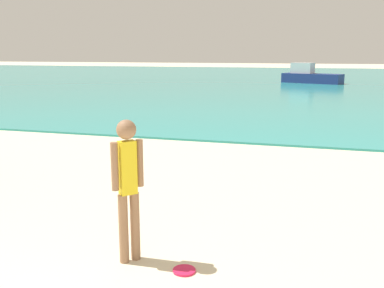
{
  "coord_description": "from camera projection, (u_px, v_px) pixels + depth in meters",
  "views": [
    {
      "loc": [
        2.14,
        -1.06,
        2.44
      ],
      "look_at": [
        0.03,
        6.24,
        0.83
      ],
      "focal_mm": 40.64,
      "sensor_mm": 36.0,
      "label": 1
    }
  ],
  "objects": [
    {
      "name": "boat_far",
      "position": [
        310.0,
        76.0,
        34.45
      ],
      "size": [
        4.85,
        3.02,
        1.57
      ],
      "rotation": [
        0.0,
        0.0,
        -0.36
      ],
      "color": "navy",
      "rests_on": "water"
    },
    {
      "name": "frisbee",
      "position": [
        184.0,
        271.0,
        4.93
      ],
      "size": [
        0.26,
        0.26,
        0.03
      ],
      "primitive_type": "cylinder",
      "color": "#E51E4C",
      "rests_on": "ground"
    },
    {
      "name": "water",
      "position": [
        294.0,
        79.0,
        40.02
      ],
      "size": [
        160.0,
        60.0,
        0.06
      ],
      "primitive_type": "cube",
      "color": "teal",
      "rests_on": "ground"
    },
    {
      "name": "person_standing",
      "position": [
        128.0,
        183.0,
        5.0
      ],
      "size": [
        0.29,
        0.31,
        1.7
      ],
      "rotation": [
        0.0,
        0.0,
        3.98
      ],
      "color": "#936B4C",
      "rests_on": "ground"
    }
  ]
}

